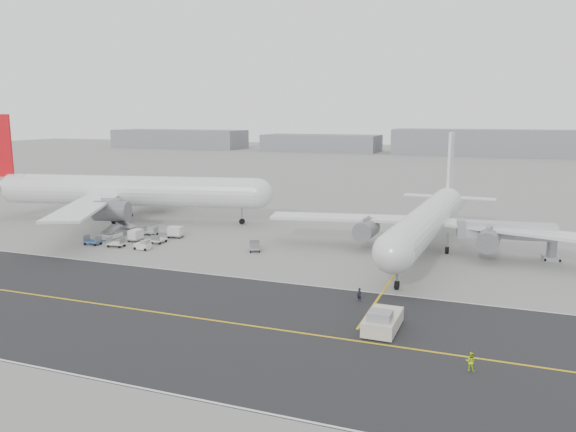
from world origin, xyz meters
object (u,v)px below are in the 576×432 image
at_px(airliner_a, 123,191).
at_px(jet_bridge, 508,232).
at_px(airliner_b, 428,220).
at_px(ground_crew_b, 470,361).
at_px(pushback_tug, 382,321).
at_px(ground_crew_a, 359,295).

relative_size(airliner_a, jet_bridge, 4.09).
xyz_separation_m(airliner_a, airliner_b, (63.57, -5.54, -1.00)).
distance_m(airliner_b, jet_bridge, 12.24).
bearing_deg(ground_crew_b, pushback_tug, -33.55).
height_order(airliner_a, jet_bridge, airliner_a).
distance_m(airliner_b, pushback_tug, 36.49).
relative_size(airliner_a, ground_crew_b, 36.62).
height_order(pushback_tug, ground_crew_a, pushback_tug).
bearing_deg(airliner_b, ground_crew_a, -96.21).
bearing_deg(ground_crew_a, airliner_a, 174.57).
relative_size(pushback_tug, jet_bridge, 0.56).
relative_size(jet_bridge, ground_crew_b, 8.95).
relative_size(airliner_a, ground_crew_a, 37.52).
bearing_deg(ground_crew_b, airliner_a, -31.49).
relative_size(ground_crew_a, ground_crew_b, 0.98).
bearing_deg(airliner_a, jet_bridge, -105.45).
bearing_deg(pushback_tug, jet_bridge, 72.48).
xyz_separation_m(pushback_tug, ground_crew_b, (9.09, -6.53, -0.16)).
xyz_separation_m(airliner_a, pushback_tug, (63.48, -41.77, -5.38)).
xyz_separation_m(airliner_b, ground_crew_b, (9.00, -42.75, -4.54)).
xyz_separation_m(ground_crew_a, ground_crew_b, (13.52, -14.73, 0.02)).
bearing_deg(airliner_a, airliner_b, -106.76).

